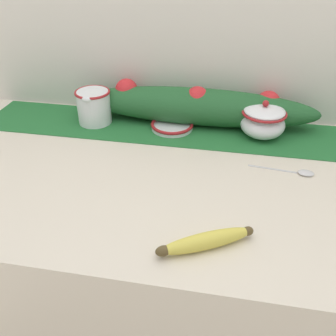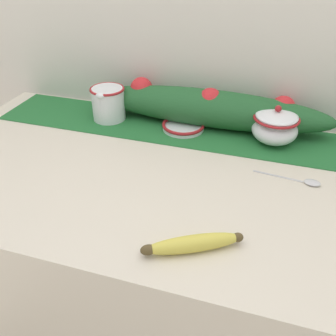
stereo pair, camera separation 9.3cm
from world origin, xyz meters
TOP-DOWN VIEW (x-y plane):
  - countertop at (0.00, 0.00)m, footprint 1.52×0.75m
  - back_wall at (0.00, 0.39)m, footprint 2.32×0.04m
  - table_runner at (0.00, 0.25)m, footprint 1.40×0.23m
  - cream_pitcher at (-0.33, 0.25)m, footprint 0.11×0.13m
  - sugar_bowl at (0.21, 0.25)m, footprint 0.14×0.14m
  - small_dish at (-0.07, 0.25)m, footprint 0.14×0.14m
  - banana at (0.09, -0.26)m, footprint 0.20×0.13m
  - spoon at (0.31, 0.06)m, footprint 0.17×0.04m
  - poinsettia_garland at (-0.00, 0.30)m, footprint 0.78×0.13m

SIDE VIEW (x-z plane):
  - countertop at x=0.00m, z-range 0.00..0.92m
  - table_runner at x=0.00m, z-range 0.92..0.92m
  - spoon at x=0.31m, z-range 0.92..0.93m
  - small_dish at x=-0.07m, z-range 0.92..0.94m
  - banana at x=0.09m, z-range 0.92..0.95m
  - sugar_bowl at x=0.21m, z-range 0.91..1.03m
  - cream_pitcher at x=-0.33m, z-range 0.92..1.03m
  - poinsettia_garland at x=0.00m, z-range 0.92..1.05m
  - back_wall at x=0.00m, z-range 0.00..2.40m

